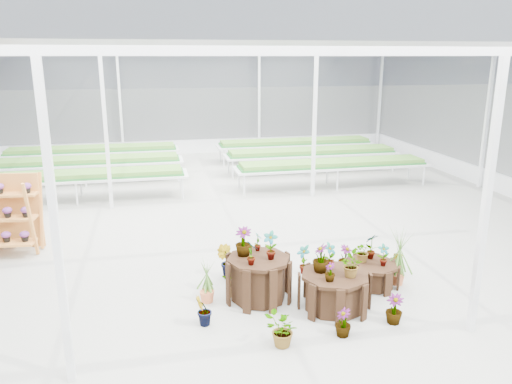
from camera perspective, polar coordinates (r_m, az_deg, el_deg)
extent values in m
plane|color=gray|center=(11.16, -1.89, -6.83)|extent=(24.00, 24.00, 0.00)
cylinder|color=black|center=(8.96, 0.27, -9.85)|extent=(1.39, 1.39, 0.79)
cylinder|color=black|center=(8.79, 8.94, -11.11)|extent=(1.43, 1.43, 0.64)
cylinder|color=black|center=(9.78, 13.02, -9.12)|extent=(1.19, 1.19, 0.45)
imported|color=#49792D|center=(8.81, -1.46, -5.70)|extent=(0.36, 0.36, 0.52)
imported|color=#49792D|center=(8.65, 1.66, -6.13)|extent=(0.32, 0.30, 0.51)
imported|color=#49792D|center=(9.03, 0.20, -5.64)|extent=(0.16, 0.22, 0.37)
imported|color=#49792D|center=(8.43, -0.52, -6.93)|extent=(0.21, 0.27, 0.45)
imported|color=#49792D|center=(8.60, 7.41, -7.50)|extent=(0.31, 0.31, 0.50)
imported|color=#49792D|center=(8.52, 10.70, -8.14)|extent=(0.35, 0.40, 0.42)
imported|color=#49792D|center=(8.77, 8.42, -7.20)|extent=(0.28, 0.24, 0.46)
imported|color=#49792D|center=(8.32, 8.44, -9.06)|extent=(0.22, 0.22, 0.31)
imported|color=#49792D|center=(9.64, 12.14, -6.69)|extent=(0.42, 0.38, 0.40)
imported|color=#49792D|center=(9.52, 14.35, -7.01)|extent=(0.23, 0.17, 0.42)
imported|color=#49792D|center=(9.79, 13.05, -6.01)|extent=(0.31, 0.26, 0.51)
imported|color=#49792D|center=(8.23, -6.04, -13.35)|extent=(0.37, 0.38, 0.53)
imported|color=#49792D|center=(9.12, -2.26, -10.21)|extent=(0.61, 0.57, 0.55)
imported|color=#49792D|center=(7.67, 2.97, -15.54)|extent=(0.63, 0.61, 0.54)
imported|color=#49792D|center=(8.06, 9.92, -14.49)|extent=(0.29, 0.29, 0.46)
imported|color=#49792D|center=(8.57, 15.52, -12.78)|extent=(0.39, 0.39, 0.50)
imported|color=#49792D|center=(10.47, 15.77, -7.65)|extent=(0.30, 0.31, 0.45)
imported|color=#49792D|center=(10.30, 10.19, -7.44)|extent=(0.41, 0.41, 0.52)
imported|color=#49792D|center=(10.03, 5.47, -7.68)|extent=(0.30, 0.37, 0.60)
imported|color=#49792D|center=(9.84, -3.40, -7.92)|extent=(0.45, 0.41, 0.66)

